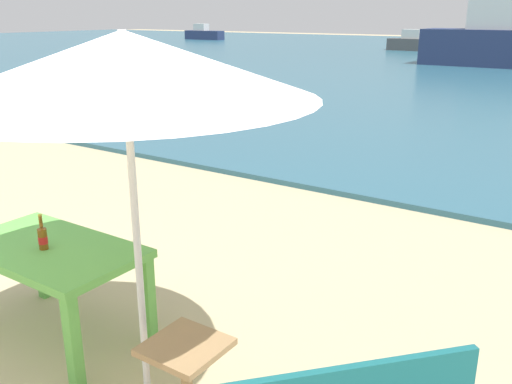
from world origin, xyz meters
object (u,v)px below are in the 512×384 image
(picnic_table_green, at_px, (50,260))
(boat_barge, at_px, (204,34))
(beer_bottle_amber, at_px, (43,237))
(boat_tanker, at_px, (416,43))
(patio_umbrella, at_px, (124,66))
(side_table_wood, at_px, (186,371))
(boat_fishing_trawler, at_px, (511,43))

(picnic_table_green, distance_m, boat_barge, 47.66)
(beer_bottle_amber, height_order, boat_tanker, boat_tanker)
(boat_barge, bearing_deg, patio_umbrella, -51.31)
(side_table_wood, distance_m, boat_barge, 48.67)
(beer_bottle_amber, distance_m, boat_fishing_trawler, 24.94)
(patio_umbrella, relative_size, boat_fishing_trawler, 0.30)
(beer_bottle_amber, bearing_deg, side_table_wood, -3.97)
(picnic_table_green, distance_m, side_table_wood, 1.47)
(beer_bottle_amber, xyz_separation_m, patio_umbrella, (1.08, -0.11, 1.26))
(picnic_table_green, relative_size, beer_bottle_amber, 5.28)
(boat_fishing_trawler, bearing_deg, patio_umbrella, -84.22)
(beer_bottle_amber, relative_size, patio_umbrella, 0.12)
(picnic_table_green, bearing_deg, patio_umbrella, -8.13)
(picnic_table_green, bearing_deg, boat_barge, 127.78)
(boat_fishing_trawler, bearing_deg, boat_barge, 155.21)
(picnic_table_green, height_order, boat_barge, boat_barge)
(patio_umbrella, xyz_separation_m, side_table_wood, (0.33, 0.01, -1.76))
(beer_bottle_amber, height_order, side_table_wood, beer_bottle_amber)
(boat_barge, xyz_separation_m, boat_fishing_trawler, (27.77, -12.82, 0.53))
(boat_barge, distance_m, boat_tanker, 21.11)
(patio_umbrella, relative_size, boat_barge, 0.62)
(side_table_wood, relative_size, boat_fishing_trawler, 0.07)
(picnic_table_green, height_order, side_table_wood, picnic_table_green)
(picnic_table_green, height_order, beer_bottle_amber, beer_bottle_amber)
(patio_umbrella, bearing_deg, beer_bottle_amber, 174.35)
(beer_bottle_amber, bearing_deg, boat_fishing_trawler, 93.33)
(beer_bottle_amber, height_order, boat_barge, boat_barge)
(boat_barge, distance_m, boat_fishing_trawler, 30.59)
(beer_bottle_amber, distance_m, boat_tanker, 34.47)
(boat_tanker, bearing_deg, picnic_table_green, -75.65)
(picnic_table_green, relative_size, boat_fishing_trawler, 0.18)
(picnic_table_green, bearing_deg, beer_bottle_amber, -70.59)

